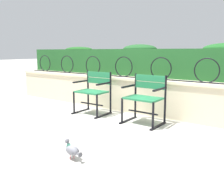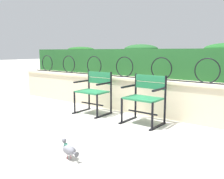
{
  "view_description": "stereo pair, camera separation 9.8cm",
  "coord_description": "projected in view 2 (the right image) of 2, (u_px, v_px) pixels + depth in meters",
  "views": [
    {
      "loc": [
        2.5,
        -3.41,
        1.23
      ],
      "look_at": [
        0.0,
        0.06,
        0.55
      ],
      "focal_mm": 39.23,
      "sensor_mm": 36.0,
      "label": 1
    },
    {
      "loc": [
        2.58,
        -3.35,
        1.23
      ],
      "look_at": [
        0.0,
        0.06,
        0.55
      ],
      "focal_mm": 39.23,
      "sensor_mm": 36.0,
      "label": 2
    }
  ],
  "objects": [
    {
      "name": "park_chair_right",
      "position": [
        145.0,
        97.0,
        4.15
      ],
      "size": [
        0.64,
        0.53,
        0.83
      ],
      "color": "#237547",
      "rests_on": "ground"
    },
    {
      "name": "pigeon_near_chairs",
      "position": [
        69.0,
        150.0,
        2.79
      ],
      "size": [
        0.29,
        0.13,
        0.22
      ],
      "color": "gray",
      "rests_on": "ground"
    },
    {
      "name": "hedge_row",
      "position": [
        147.0,
        61.0,
        5.2
      ],
      "size": [
        6.59,
        0.53,
        0.67
      ],
      "color": "#1E5123",
      "rests_on": "stone_wall"
    },
    {
      "name": "ground_plane",
      "position": [
        110.0,
        120.0,
        4.37
      ],
      "size": [
        60.0,
        60.0,
        0.0
      ],
      "primitive_type": "plane",
      "color": "#BCB7AD"
    },
    {
      "name": "stone_wall",
      "position": [
        135.0,
        94.0,
        4.97
      ],
      "size": [
        6.72,
        0.41,
        0.7
      ],
      "color": "beige",
      "rests_on": "ground"
    },
    {
      "name": "park_chair_left",
      "position": [
        94.0,
        90.0,
        4.83
      ],
      "size": [
        0.62,
        0.53,
        0.82
      ],
      "color": "#237547",
      "rests_on": "ground"
    },
    {
      "name": "iron_arch_fence",
      "position": [
        125.0,
        68.0,
        4.93
      ],
      "size": [
        6.2,
        0.02,
        0.42
      ],
      "color": "black",
      "rests_on": "stone_wall"
    }
  ]
}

